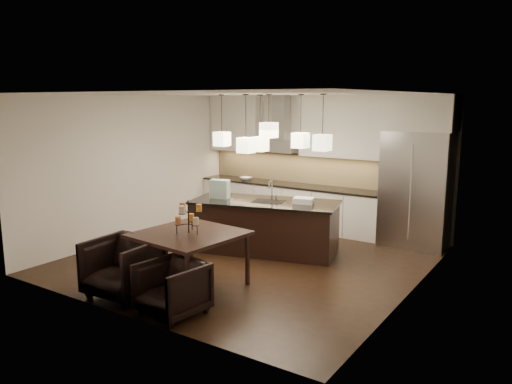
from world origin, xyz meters
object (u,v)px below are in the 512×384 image
Objects in this scene: dining_table at (189,260)px; armchair_left at (123,267)px; armchair_right at (172,288)px; island_body at (265,227)px; refrigerator at (416,189)px.

dining_table is 0.94m from armchair_left.
armchair_left is 1.17× the size of armchair_right.
armchair_left is at bearing -119.98° from dining_table.
island_body is 2.08m from dining_table.
dining_table reaches higher than armchair_right.
dining_table is at bearing -118.55° from refrigerator.
refrigerator reaches higher than dining_table.
island_body is 3.29× the size of armchair_right.
dining_table is at bearing 51.32° from armchair_left.
refrigerator is 2.88m from island_body.
island_body is 2.80× the size of armchair_left.
refrigerator reaches higher than armchair_left.
island_body is 2.98m from armchair_right.
refrigerator is 4.49m from dining_table.
refrigerator is at bearing 66.92° from dining_table.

